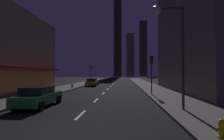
# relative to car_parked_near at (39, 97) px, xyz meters

# --- Properties ---
(ground_plane) EXTENTS (78.00, 136.00, 0.10)m
(ground_plane) POSITION_rel_car_parked_near_xyz_m (3.60, 26.82, -0.79)
(ground_plane) COLOR black
(sidewalk_right) EXTENTS (4.00, 76.00, 0.15)m
(sidewalk_right) POSITION_rel_car_parked_near_xyz_m (10.60, 26.82, -0.67)
(sidewalk_right) COLOR #605E59
(sidewalk_right) RESTS_ON ground
(sidewalk_left) EXTENTS (4.00, 76.00, 0.15)m
(sidewalk_left) POSITION_rel_car_parked_near_xyz_m (-3.40, 26.82, -0.67)
(sidewalk_left) COLOR #605E59
(sidewalk_left) RESTS_ON ground
(lane_marking_center) EXTENTS (0.16, 38.60, 0.01)m
(lane_marking_center) POSITION_rel_car_parked_near_xyz_m (3.60, 11.02, -0.73)
(lane_marking_center) COLOR silver
(lane_marking_center) RESTS_ON ground
(building_apartment_right) EXTENTS (11.00, 20.00, 16.76)m
(building_apartment_right) POSITION_rel_car_parked_near_xyz_m (18.10, 10.82, 7.64)
(building_apartment_right) COLOR slate
(building_apartment_right) RESTS_ON ground
(skyscraper_distant_tall) EXTENTS (6.15, 5.56, 64.90)m
(skyscraper_distant_tall) POSITION_rel_car_parked_near_xyz_m (1.13, 117.40, 31.71)
(skyscraper_distant_tall) COLOR #322F25
(skyscraper_distant_tall) RESTS_ON ground
(skyscraper_distant_mid) EXTENTS (7.15, 7.53, 39.82)m
(skyscraper_distant_mid) POSITION_rel_car_parked_near_xyz_m (11.76, 144.30, 19.17)
(skyscraper_distant_mid) COLOR brown
(skyscraper_distant_mid) RESTS_ON ground
(skyscraper_distant_short) EXTENTS (6.34, 6.82, 49.74)m
(skyscraper_distant_short) POSITION_rel_car_parked_near_xyz_m (23.40, 139.08, 24.13)
(skyscraper_distant_short) COLOR #3F3C2F
(skyscraper_distant_short) RESTS_ON ground
(car_parked_near) EXTENTS (1.98, 4.24, 1.45)m
(car_parked_near) POSITION_rel_car_parked_near_xyz_m (0.00, 0.00, 0.00)
(car_parked_near) COLOR #1E722D
(car_parked_near) RESTS_ON ground
(car_parked_far) EXTENTS (1.98, 4.24, 1.45)m
(car_parked_far) POSITION_rel_car_parked_near_xyz_m (0.00, 19.68, 0.00)
(car_parked_far) COLOR gold
(car_parked_far) RESTS_ON ground
(fire_hydrant_yellow_near) EXTENTS (0.42, 0.30, 0.65)m
(fire_hydrant_yellow_near) POSITION_rel_car_parked_near_xyz_m (9.50, -5.31, -0.29)
(fire_hydrant_yellow_near) COLOR yellow
(fire_hydrant_yellow_near) RESTS_ON sidewalk_right
(fire_hydrant_far_left) EXTENTS (0.42, 0.30, 0.65)m
(fire_hydrant_far_left) POSITION_rel_car_parked_near_xyz_m (-2.30, 14.72, -0.29)
(fire_hydrant_far_left) COLOR red
(fire_hydrant_far_left) RESTS_ON sidewalk_left
(traffic_light_near_right) EXTENTS (0.32, 0.48, 4.20)m
(traffic_light_near_right) POSITION_rel_car_parked_near_xyz_m (9.10, 6.85, 2.45)
(traffic_light_near_right) COLOR #2D2D2D
(traffic_light_near_right) RESTS_ON sidewalk_right
(traffic_light_far_left) EXTENTS (0.32, 0.48, 4.20)m
(traffic_light_far_left) POSITION_rel_car_parked_near_xyz_m (-1.90, 27.75, 2.45)
(traffic_light_far_left) COLOR #2D2D2D
(traffic_light_far_left) RESTS_ON sidewalk_left
(street_lamp_right) EXTENTS (1.96, 0.56, 6.58)m
(street_lamp_right) POSITION_rel_car_parked_near_xyz_m (8.98, -0.72, 4.33)
(street_lamp_right) COLOR #38383D
(street_lamp_right) RESTS_ON sidewalk_right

